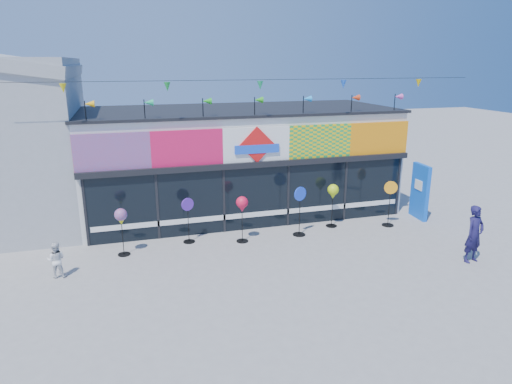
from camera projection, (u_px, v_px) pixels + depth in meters
name	position (u px, v px, depth m)	size (l,w,h in m)	color
ground	(289.00, 267.00, 13.53)	(80.00, 80.00, 0.00)	gray
kite_shop	(239.00, 160.00, 18.45)	(16.00, 5.70, 5.31)	silver
blue_sign	(420.00, 191.00, 17.52)	(0.24, 1.07, 2.12)	blue
spinner_0	(121.00, 218.00, 14.05)	(0.39, 0.39, 1.53)	black
spinner_1	(188.00, 219.00, 15.18)	(0.42, 0.40, 1.55)	black
spinner_2	(242.00, 206.00, 15.10)	(0.40, 0.40, 1.59)	black
spinner_3	(300.00, 210.00, 15.78)	(0.48, 0.45, 1.75)	black
spinner_4	(333.00, 193.00, 16.53)	(0.41, 0.41, 1.61)	black
spinner_5	(390.00, 202.00, 16.70)	(0.46, 0.43, 1.70)	black
adult_man	(474.00, 234.00, 13.68)	(0.64, 0.42, 1.77)	#191441
child	(56.00, 260.00, 12.77)	(0.51, 0.29, 1.04)	white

